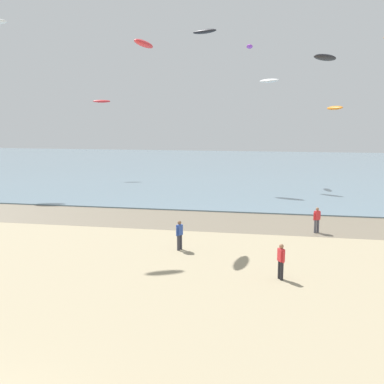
% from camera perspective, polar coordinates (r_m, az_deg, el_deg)
% --- Properties ---
extents(wet_sand_strip, '(120.00, 6.55, 0.01)m').
position_cam_1_polar(wet_sand_strip, '(33.54, -2.31, -3.52)').
color(wet_sand_strip, '#7A6D59').
rests_on(wet_sand_strip, ground).
extents(sea, '(160.00, 70.00, 0.10)m').
position_cam_1_polar(sea, '(70.92, 4.63, 3.26)').
color(sea, slate).
rests_on(sea, ground).
extents(person_nearest_camera, '(0.36, 0.52, 1.71)m').
position_cam_1_polar(person_nearest_camera, '(25.62, -1.61, -5.43)').
color(person_nearest_camera, '#383842').
rests_on(person_nearest_camera, ground).
extents(person_mid_beach, '(0.48, 0.39, 1.71)m').
position_cam_1_polar(person_mid_beach, '(30.56, 15.69, -3.37)').
color(person_mid_beach, '#4C4C56').
rests_on(person_mid_beach, ground).
extents(person_by_waterline, '(0.36, 0.52, 1.71)m').
position_cam_1_polar(person_by_waterline, '(21.42, 11.31, -8.58)').
color(person_by_waterline, '#232328').
rests_on(person_by_waterline, ground).
extents(kite_aloft_0, '(1.14, 2.59, 0.62)m').
position_cam_1_polar(kite_aloft_0, '(29.83, -6.19, 18.35)').
color(kite_aloft_0, red).
extents(kite_aloft_1, '(1.01, 2.37, 0.44)m').
position_cam_1_polar(kite_aloft_1, '(56.31, 7.38, 17.97)').
color(kite_aloft_1, purple).
extents(kite_aloft_2, '(2.50, 2.08, 0.55)m').
position_cam_1_polar(kite_aloft_2, '(50.14, 9.84, 13.86)').
color(kite_aloft_2, white).
extents(kite_aloft_4, '(2.31, 1.40, 0.45)m').
position_cam_1_polar(kite_aloft_4, '(58.75, -11.48, 11.31)').
color(kite_aloft_4, red).
extents(kite_aloft_7, '(3.10, 2.05, 0.63)m').
position_cam_1_polar(kite_aloft_7, '(51.30, 1.62, 19.85)').
color(kite_aloft_7, black).
extents(kite_aloft_8, '(1.76, 1.97, 0.40)m').
position_cam_1_polar(kite_aloft_8, '(26.66, 16.67, 16.17)').
color(kite_aloft_8, black).
extents(kite_aloft_9, '(1.62, 1.99, 0.47)m').
position_cam_1_polar(kite_aloft_9, '(40.80, 17.80, 10.21)').
color(kite_aloft_9, orange).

